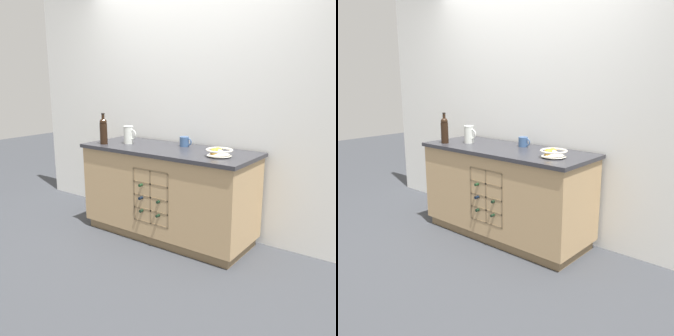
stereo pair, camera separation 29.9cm
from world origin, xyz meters
TOP-DOWN VIEW (x-y plane):
  - ground_plane at (0.00, 0.00)m, footprint 14.00×14.00m
  - back_wall at (0.00, 0.39)m, footprint 4.40×0.06m
  - kitchen_island at (0.00, -0.00)m, footprint 1.73×0.69m
  - fruit_bowl at (0.58, -0.07)m, footprint 0.23×0.23m
  - white_pitcher at (-0.47, -0.03)m, footprint 0.15×0.10m
  - ceramic_mug at (0.08, 0.17)m, footprint 0.13×0.09m
  - standing_wine_bottle at (-0.66, -0.19)m, footprint 0.08×0.08m

SIDE VIEW (x-z plane):
  - ground_plane at x=0.00m, z-range 0.00..0.00m
  - kitchen_island at x=0.00m, z-range 0.01..0.90m
  - fruit_bowl at x=0.58m, z-range 0.89..0.97m
  - ceramic_mug at x=0.08m, z-range 0.89..0.99m
  - white_pitcher at x=-0.47m, z-range 0.90..1.08m
  - standing_wine_bottle at x=-0.66m, z-range 0.88..1.19m
  - back_wall at x=0.00m, z-range 0.00..2.55m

